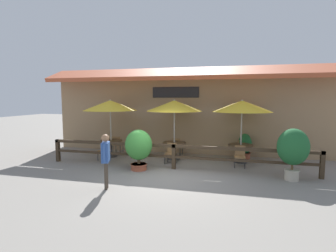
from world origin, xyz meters
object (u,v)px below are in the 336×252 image
at_px(dining_table_far, 241,148).
at_px(chair_far_wallside, 241,148).
at_px(dining_table_near, 111,143).
at_px(pedestrian, 106,154).
at_px(potted_plant_small_flowering, 245,146).
at_px(potted_plant_tall_tropical, 293,149).
at_px(chair_middle_streetside, 171,152).
at_px(potted_plant_broad_leaf, 139,147).
at_px(chair_near_streetside, 105,150).
at_px(chair_middle_wallside, 177,146).
at_px(patio_umbrella_middle, 174,106).
at_px(patio_umbrella_near, 110,105).
at_px(patio_umbrella_far, 242,106).
at_px(chair_near_wallside, 117,144).
at_px(dining_table_middle, 174,146).
at_px(chair_far_streetside, 240,155).

relative_size(dining_table_far, chair_far_wallside, 1.23).
xyz_separation_m(dining_table_near, pedestrian, (1.86, -4.09, 0.45)).
relative_size(dining_table_far, potted_plant_small_flowering, 0.92).
bearing_deg(potted_plant_tall_tropical, chair_middle_streetside, 164.44).
distance_m(dining_table_near, potted_plant_broad_leaf, 2.81).
relative_size(potted_plant_broad_leaf, pedestrian, 0.93).
xyz_separation_m(chair_near_streetside, chair_middle_wallside, (2.87, 1.72, 0.00)).
xyz_separation_m(patio_umbrella_middle, chair_middle_wallside, (-0.03, 0.78, -1.92)).
distance_m(patio_umbrella_near, patio_umbrella_far, 5.86).
bearing_deg(dining_table_near, chair_near_streetside, -84.02).
bearing_deg(chair_near_wallside, patio_umbrella_middle, 165.87).
bearing_deg(dining_table_middle, potted_plant_small_flowering, 16.31).
relative_size(potted_plant_small_flowering, pedestrian, 0.69).
bearing_deg(chair_far_wallside, chair_far_streetside, 73.93).
bearing_deg(patio_umbrella_far, dining_table_far, 0.00).
bearing_deg(pedestrian, potted_plant_broad_leaf, 155.95).
relative_size(chair_near_streetside, potted_plant_tall_tropical, 0.49).
height_order(patio_umbrella_middle, chair_middle_streetside, patio_umbrella_middle).
relative_size(patio_umbrella_far, potted_plant_broad_leaf, 1.73).
bearing_deg(chair_far_streetside, patio_umbrella_far, 86.71).
xyz_separation_m(chair_middle_wallside, potted_plant_broad_leaf, (-0.89, -2.83, 0.43)).
bearing_deg(chair_near_wallside, patio_umbrella_near, 90.05).
bearing_deg(patio_umbrella_far, chair_middle_wallside, 167.10).
bearing_deg(chair_middle_streetside, potted_plant_tall_tropical, -10.67).
relative_size(chair_near_streetside, potted_plant_broad_leaf, 0.55).
xyz_separation_m(potted_plant_tall_tropical, potted_plant_broad_leaf, (-5.38, -0.03, -0.17)).
relative_size(chair_near_streetside, patio_umbrella_far, 0.32).
relative_size(chair_near_streetside, chair_near_wallside, 1.00).
bearing_deg(chair_near_streetside, pedestrian, -53.00).
bearing_deg(patio_umbrella_far, chair_near_wallside, 175.34).
xyz_separation_m(dining_table_near, potted_plant_small_flowering, (6.05, 1.07, -0.05)).
bearing_deg(dining_table_far, patio_umbrella_near, -177.18).
bearing_deg(dining_table_far, chair_far_streetside, -93.45).
xyz_separation_m(patio_umbrella_far, chair_far_wallside, (0.04, 0.81, -1.92)).
bearing_deg(chair_middle_streetside, chair_far_streetside, 6.88).
bearing_deg(chair_middle_streetside, chair_near_wallside, 160.65).
bearing_deg(patio_umbrella_near, dining_table_near, -135.00).
relative_size(dining_table_near, chair_near_streetside, 1.23).
distance_m(chair_middle_wallside, chair_far_wallside, 2.94).
bearing_deg(dining_table_middle, potted_plant_broad_leaf, -114.18).
relative_size(potted_plant_tall_tropical, potted_plant_broad_leaf, 1.12).
bearing_deg(potted_plant_tall_tropical, patio_umbrella_near, 166.09).
bearing_deg(pedestrian, dining_table_middle, 146.57).
height_order(patio_umbrella_far, potted_plant_broad_leaf, patio_umbrella_far).
distance_m(chair_near_streetside, chair_near_wallside, 1.54).
height_order(patio_umbrella_far, pedestrian, patio_umbrella_far).
bearing_deg(patio_umbrella_middle, chair_near_streetside, -162.11).
distance_m(patio_umbrella_middle, chair_far_wallside, 3.60).
height_order(dining_table_middle, pedestrian, pedestrian).
bearing_deg(chair_middle_wallside, dining_table_middle, 100.37).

